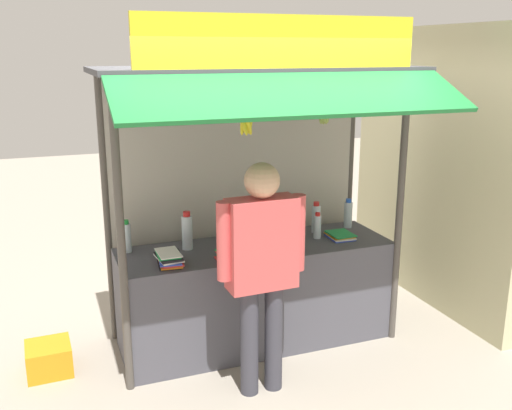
# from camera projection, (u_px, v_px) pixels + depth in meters

# --- Properties ---
(ground_plane) EXTENTS (20.00, 20.00, 0.00)m
(ground_plane) POSITION_uv_depth(u_px,v_px,m) (256.00, 340.00, 4.98)
(ground_plane) COLOR #9E9384
(stall_counter) EXTENTS (2.25, 0.71, 0.86)m
(stall_counter) POSITION_uv_depth(u_px,v_px,m) (256.00, 294.00, 4.86)
(stall_counter) COLOR #4C4C56
(stall_counter) RESTS_ON ground
(stall_structure) EXTENTS (2.45, 1.57, 2.65)m
(stall_structure) POSITION_uv_depth(u_px,v_px,m) (251.00, 154.00, 4.66)
(stall_structure) COLOR #4C4742
(stall_structure) RESTS_ON ground
(water_bottle_right) EXTENTS (0.08, 0.08, 0.28)m
(water_bottle_right) POSITION_uv_depth(u_px,v_px,m) (316.00, 218.00, 5.08)
(water_bottle_right) COLOR silver
(water_bottle_right) RESTS_ON stall_counter
(water_bottle_far_right) EXTENTS (0.07, 0.07, 0.27)m
(water_bottle_far_right) POSITION_uv_depth(u_px,v_px,m) (348.00, 214.00, 5.22)
(water_bottle_far_right) COLOR silver
(water_bottle_far_right) RESTS_ON stall_counter
(water_bottle_center) EXTENTS (0.08, 0.08, 0.30)m
(water_bottle_center) POSITION_uv_depth(u_px,v_px,m) (293.00, 225.00, 4.85)
(water_bottle_center) COLOR silver
(water_bottle_center) RESTS_ON stall_counter
(water_bottle_rear_center) EXTENTS (0.09, 0.09, 0.31)m
(water_bottle_rear_center) POSITION_uv_depth(u_px,v_px,m) (187.00, 232.00, 4.65)
(water_bottle_rear_center) COLOR silver
(water_bottle_rear_center) RESTS_ON stall_counter
(water_bottle_back_left) EXTENTS (0.07, 0.07, 0.26)m
(water_bottle_back_left) POSITION_uv_depth(u_px,v_px,m) (126.00, 237.00, 4.59)
(water_bottle_back_left) COLOR silver
(water_bottle_back_left) RESTS_ON stall_counter
(water_bottle_mid_left) EXTENTS (0.06, 0.06, 0.23)m
(water_bottle_mid_left) POSITION_uv_depth(u_px,v_px,m) (317.00, 226.00, 4.93)
(water_bottle_mid_left) COLOR silver
(water_bottle_mid_left) RESTS_ON stall_counter
(magazine_stack_left) EXTENTS (0.20, 0.29, 0.10)m
(magazine_stack_left) POSITION_uv_depth(u_px,v_px,m) (169.00, 258.00, 4.33)
(magazine_stack_left) COLOR black
(magazine_stack_left) RESTS_ON stall_counter
(magazine_stack_back_right) EXTENTS (0.25, 0.28, 0.09)m
(magazine_stack_back_right) POSITION_uv_depth(u_px,v_px,m) (234.00, 257.00, 4.37)
(magazine_stack_back_right) COLOR purple
(magazine_stack_back_right) RESTS_ON stall_counter
(magazine_stack_mid_right) EXTENTS (0.22, 0.26, 0.06)m
(magazine_stack_mid_right) POSITION_uv_depth(u_px,v_px,m) (277.00, 244.00, 4.71)
(magazine_stack_mid_right) COLOR black
(magazine_stack_mid_right) RESTS_ON stall_counter
(magazine_stack_front_right) EXTENTS (0.21, 0.25, 0.05)m
(magazine_stack_front_right) POSITION_uv_depth(u_px,v_px,m) (340.00, 235.00, 4.95)
(magazine_stack_front_right) COLOR blue
(magazine_stack_front_right) RESTS_ON stall_counter
(banana_bunch_inner_left) EXTENTS (0.11, 0.11, 0.32)m
(banana_bunch_inner_left) POSITION_uv_depth(u_px,v_px,m) (246.00, 123.00, 3.98)
(banana_bunch_inner_left) COLOR #332D23
(banana_bunch_leftmost) EXTENTS (0.09, 0.09, 0.27)m
(banana_bunch_leftmost) POSITION_uv_depth(u_px,v_px,m) (324.00, 114.00, 4.17)
(banana_bunch_leftmost) COLOR #332D23
(vendor_person) EXTENTS (0.64, 0.24, 1.70)m
(vendor_person) POSITION_uv_depth(u_px,v_px,m) (262.00, 259.00, 3.99)
(vendor_person) COLOR #383842
(vendor_person) RESTS_ON ground
(plastic_crate) EXTENTS (0.34, 0.34, 0.23)m
(plastic_crate) POSITION_uv_depth(u_px,v_px,m) (49.00, 358.00, 4.45)
(plastic_crate) COLOR orange
(plastic_crate) RESTS_ON ground
(neighbour_wall) EXTENTS (0.20, 2.40, 2.63)m
(neighbour_wall) POSITION_uv_depth(u_px,v_px,m) (433.00, 168.00, 5.56)
(neighbour_wall) COLOR beige
(neighbour_wall) RESTS_ON ground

